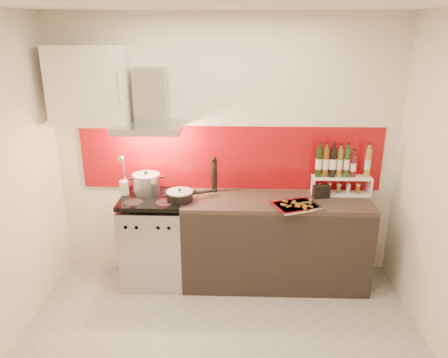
{
  "coord_description": "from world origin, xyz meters",
  "views": [
    {
      "loc": [
        0.13,
        -2.79,
        2.48
      ],
      "look_at": [
        0.0,
        0.95,
        1.15
      ],
      "focal_mm": 35.0,
      "sensor_mm": 36.0,
      "label": 1
    }
  ],
  "objects_px": {
    "range_stove": "(155,240)",
    "baking_tray": "(296,206)",
    "pepper_mill": "(214,175)",
    "counter": "(275,241)",
    "saute_pan": "(181,195)",
    "stock_pot": "(146,183)"
  },
  "relations": [
    {
      "from": "range_stove",
      "to": "stock_pot",
      "type": "bearing_deg",
      "value": 125.29
    },
    {
      "from": "pepper_mill",
      "to": "baking_tray",
      "type": "distance_m",
      "value": 0.87
    },
    {
      "from": "range_stove",
      "to": "pepper_mill",
      "type": "bearing_deg",
      "value": 17.45
    },
    {
      "from": "stock_pot",
      "to": "range_stove",
      "type": "bearing_deg",
      "value": -54.71
    },
    {
      "from": "saute_pan",
      "to": "counter",
      "type": "bearing_deg",
      "value": 4.95
    },
    {
      "from": "stock_pot",
      "to": "pepper_mill",
      "type": "distance_m",
      "value": 0.67
    },
    {
      "from": "range_stove",
      "to": "baking_tray",
      "type": "distance_m",
      "value": 1.45
    },
    {
      "from": "saute_pan",
      "to": "stock_pot",
      "type": "bearing_deg",
      "value": 154.23
    },
    {
      "from": "range_stove",
      "to": "counter",
      "type": "bearing_deg",
      "value": 0.23
    },
    {
      "from": "saute_pan",
      "to": "pepper_mill",
      "type": "relative_size",
      "value": 1.26
    },
    {
      "from": "stock_pot",
      "to": "baking_tray",
      "type": "distance_m",
      "value": 1.46
    },
    {
      "from": "counter",
      "to": "saute_pan",
      "type": "distance_m",
      "value": 1.05
    },
    {
      "from": "counter",
      "to": "range_stove",
      "type": "bearing_deg",
      "value": -179.77
    },
    {
      "from": "range_stove",
      "to": "pepper_mill",
      "type": "relative_size",
      "value": 2.51
    },
    {
      "from": "range_stove",
      "to": "stock_pot",
      "type": "height_order",
      "value": "stock_pot"
    },
    {
      "from": "stock_pot",
      "to": "saute_pan",
      "type": "xyz_separation_m",
      "value": [
        0.36,
        -0.17,
        -0.05
      ]
    },
    {
      "from": "range_stove",
      "to": "saute_pan",
      "type": "height_order",
      "value": "saute_pan"
    },
    {
      "from": "counter",
      "to": "baking_tray",
      "type": "bearing_deg",
      "value": -50.91
    },
    {
      "from": "range_stove",
      "to": "baking_tray",
      "type": "bearing_deg",
      "value": -8.0
    },
    {
      "from": "range_stove",
      "to": "stock_pot",
      "type": "distance_m",
      "value": 0.58
    },
    {
      "from": "stock_pot",
      "to": "saute_pan",
      "type": "height_order",
      "value": "stock_pot"
    },
    {
      "from": "counter",
      "to": "saute_pan",
      "type": "relative_size",
      "value": 3.92
    }
  ]
}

